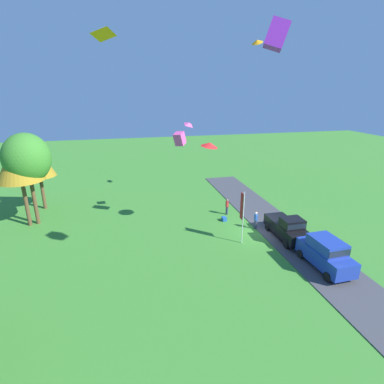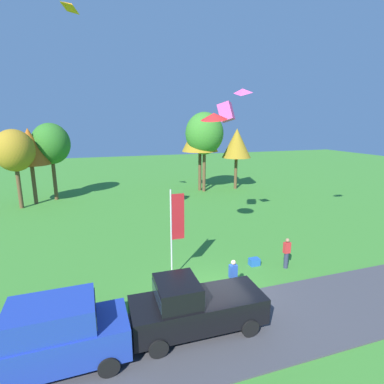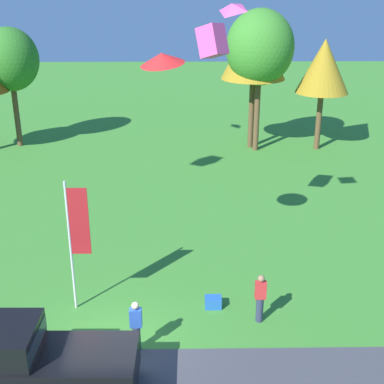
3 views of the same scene
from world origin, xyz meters
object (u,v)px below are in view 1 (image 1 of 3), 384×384
at_px(tree_left_of_center, 18,159).
at_px(tree_lone_near, 27,158).
at_px(kite_delta_trailing_tail, 210,145).
at_px(car_pickup_by_flagpole, 288,227).
at_px(kite_box_high_right, 277,35).
at_px(person_beside_suv, 256,220).
at_px(kite_diamond_over_trees, 189,124).
at_px(kite_box_low_drifter, 180,139).
at_px(cooler_box, 224,219).
at_px(person_on_lawn, 227,207).
at_px(kite_diamond_high_left, 102,32).
at_px(car_suv_near_entrance, 326,252).
at_px(flag_banner, 242,210).
at_px(tree_far_right, 38,161).
at_px(kite_delta_topmost, 257,41).

bearing_deg(tree_left_of_center, tree_lone_near, -68.61).
bearing_deg(tree_left_of_center, kite_delta_trailing_tail, -107.24).
distance_m(car_pickup_by_flagpole, kite_box_high_right, 16.39).
relative_size(tree_left_of_center, kite_delta_trailing_tail, 5.81).
relative_size(person_beside_suv, kite_diamond_over_trees, 1.99).
bearing_deg(person_beside_suv, kite_box_low_drifter, 69.45).
xyz_separation_m(tree_lone_near, cooler_box, (-3.72, -18.00, -6.31)).
relative_size(person_on_lawn, person_beside_suv, 1.00).
distance_m(person_beside_suv, tree_lone_near, 21.91).
distance_m(person_beside_suv, cooler_box, 3.38).
relative_size(tree_lone_near, cooler_box, 15.81).
xyz_separation_m(person_beside_suv, kite_box_high_right, (-8.90, 4.11, 14.12)).
relative_size(kite_box_low_drifter, kite_diamond_high_left, 1.10).
height_order(kite_box_high_right, kite_diamond_over_trees, kite_box_high_right).
xyz_separation_m(car_suv_near_entrance, tree_lone_near, (13.38, 22.37, 5.22)).
height_order(person_on_lawn, kite_diamond_high_left, kite_diamond_high_left).
relative_size(car_pickup_by_flagpole, cooler_box, 8.98).
xyz_separation_m(flag_banner, kite_diamond_over_trees, (5.12, 3.33, 6.63)).
relative_size(tree_lone_near, tree_far_right, 1.26).
xyz_separation_m(tree_far_right, kite_diamond_high_left, (-16.52, -8.17, 9.89)).
relative_size(kite_delta_trailing_tail, kite_box_low_drifter, 1.36).
bearing_deg(cooler_box, tree_left_of_center, 79.52).
bearing_deg(car_pickup_by_flagpole, kite_delta_topmost, 0.43).
distance_m(person_on_lawn, person_beside_suv, 4.16).
relative_size(tree_left_of_center, kite_box_low_drifter, 7.87).
relative_size(cooler_box, kite_delta_topmost, 0.52).
bearing_deg(car_suv_near_entrance, flag_banner, 40.46).
relative_size(car_suv_near_entrance, kite_box_high_right, 3.73).
xyz_separation_m(person_on_lawn, person_beside_suv, (-3.89, -1.45, 0.00)).
relative_size(tree_far_right, kite_delta_trailing_tail, 4.77).
bearing_deg(kite_delta_topmost, car_pickup_by_flagpole, -179.57).
bearing_deg(kite_delta_topmost, person_on_lawn, 123.62).
xyz_separation_m(car_pickup_by_flagpole, tree_left_of_center, (8.40, 22.76, 5.41)).
relative_size(tree_left_of_center, tree_far_right, 1.22).
relative_size(kite_delta_trailing_tail, kite_diamond_high_left, 1.50).
xyz_separation_m(car_pickup_by_flagpole, kite_box_low_drifter, (5.02, 8.50, 7.27)).
xyz_separation_m(cooler_box, kite_diamond_high_left, (-8.72, 10.02, 15.03)).
height_order(flag_banner, kite_delta_topmost, kite_delta_topmost).
height_order(car_suv_near_entrance, kite_delta_trailing_tail, kite_delta_trailing_tail).
relative_size(car_suv_near_entrance, person_on_lawn, 2.71).
xyz_separation_m(cooler_box, kite_diamond_over_trees, (0.66, 3.40, 9.37)).
bearing_deg(flag_banner, kite_box_low_drifter, 43.81).
distance_m(tree_left_of_center, cooler_box, 20.02).
bearing_deg(kite_diamond_high_left, car_suv_near_entrance, -93.72).
bearing_deg(person_beside_suv, tree_left_of_center, 74.32).
bearing_deg(kite_delta_trailing_tail, tree_far_right, 59.42).
bearing_deg(flag_banner, car_pickup_by_flagpole, -96.61).
bearing_deg(kite_diamond_over_trees, person_beside_suv, -118.56).
relative_size(flag_banner, cooler_box, 8.27).
height_order(cooler_box, kite_box_high_right, kite_box_high_right).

